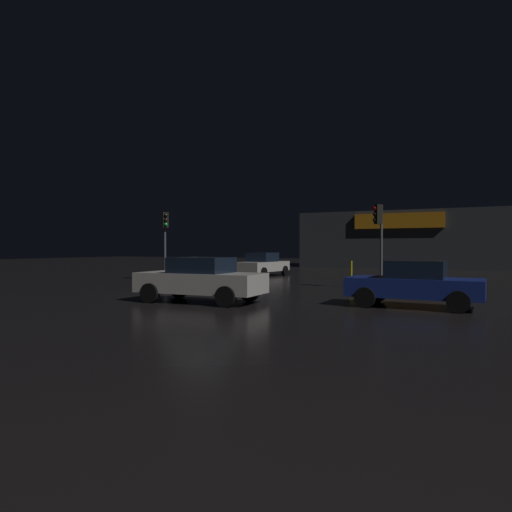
% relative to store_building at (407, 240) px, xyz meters
% --- Properties ---
extents(ground_plane, '(120.00, 120.00, 0.00)m').
position_rel_store_building_xyz_m(ground_plane, '(-3.56, -30.71, -2.61)').
color(ground_plane, black).
extents(store_building, '(18.57, 9.54, 5.21)m').
position_rel_store_building_xyz_m(store_building, '(0.00, 0.00, 0.00)').
color(store_building, '#33383D').
rests_on(store_building, ground).
extents(traffic_signal_opposite, '(0.43, 0.42, 3.89)m').
position_rel_store_building_xyz_m(traffic_signal_opposite, '(-9.25, -25.57, 0.28)').
color(traffic_signal_opposite, '#595B60').
rests_on(traffic_signal_opposite, ground).
extents(traffic_signal_cross_left, '(0.43, 0.41, 3.82)m').
position_rel_store_building_xyz_m(traffic_signal_cross_left, '(2.72, -25.65, 0.28)').
color(traffic_signal_cross_left, '#595B60').
rests_on(traffic_signal_cross_left, ground).
extents(car_near, '(2.25, 4.49, 1.56)m').
position_rel_store_building_xyz_m(car_near, '(-6.22, -19.15, -1.83)').
color(car_near, silver).
rests_on(car_near, ground).
extents(car_far, '(4.10, 1.98, 1.48)m').
position_rel_store_building_xyz_m(car_far, '(5.08, -31.44, -1.86)').
color(car_far, navy).
rests_on(car_far, ground).
extents(car_crossing, '(4.49, 2.17, 1.56)m').
position_rel_store_building_xyz_m(car_crossing, '(-1.73, -33.37, -1.81)').
color(car_crossing, silver).
rests_on(car_crossing, ground).
extents(bollard_kerb_a, '(0.12, 0.12, 1.19)m').
position_rel_store_building_xyz_m(bollard_kerb_a, '(0.58, -22.34, -2.02)').
color(bollard_kerb_a, gold).
rests_on(bollard_kerb_a, ground).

